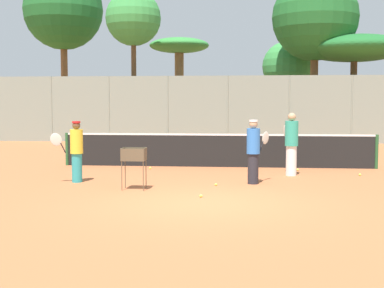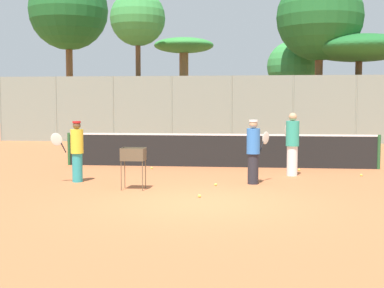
{
  "view_description": "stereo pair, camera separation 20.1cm",
  "coord_description": "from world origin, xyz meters",
  "px_view_note": "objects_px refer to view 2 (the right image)",
  "views": [
    {
      "loc": [
        0.85,
        -10.86,
        2.08
      ],
      "look_at": [
        -0.49,
        2.79,
        1.0
      ],
      "focal_mm": 50.0,
      "sensor_mm": 36.0,
      "label": 1
    },
    {
      "loc": [
        1.05,
        -10.83,
        2.08
      ],
      "look_at": [
        -0.49,
        2.79,
        1.0
      ],
      "focal_mm": 50.0,
      "sensor_mm": 36.0,
      "label": 2
    }
  ],
  "objects_px": {
    "player_yellow_shirt": "(292,144)",
    "tennis_net": "(219,150)",
    "player_red_cap": "(253,151)",
    "parked_car": "(189,127)",
    "ball_cart": "(133,158)",
    "player_white_outfit": "(77,150)"
  },
  "relations": [
    {
      "from": "player_yellow_shirt",
      "to": "tennis_net",
      "type": "bearing_deg",
      "value": 35.02
    },
    {
      "from": "player_red_cap",
      "to": "tennis_net",
      "type": "bearing_deg",
      "value": 55.32
    },
    {
      "from": "parked_car",
      "to": "player_red_cap",
      "type": "bearing_deg",
      "value": -77.89
    },
    {
      "from": "player_yellow_shirt",
      "to": "player_red_cap",
      "type": "bearing_deg",
      "value": 131.16
    },
    {
      "from": "tennis_net",
      "to": "player_red_cap",
      "type": "xyz_separation_m",
      "value": [
        1.09,
        -3.45,
        0.29
      ]
    },
    {
      "from": "tennis_net",
      "to": "ball_cart",
      "type": "distance_m",
      "value": 4.96
    },
    {
      "from": "tennis_net",
      "to": "player_white_outfit",
      "type": "distance_m",
      "value": 5.03
    },
    {
      "from": "tennis_net",
      "to": "player_yellow_shirt",
      "type": "distance_m",
      "value": 2.85
    },
    {
      "from": "tennis_net",
      "to": "player_red_cap",
      "type": "relative_size",
      "value": 6.15
    },
    {
      "from": "parked_car",
      "to": "ball_cart",
      "type": "bearing_deg",
      "value": -87.44
    },
    {
      "from": "player_white_outfit",
      "to": "player_red_cap",
      "type": "height_order",
      "value": "player_red_cap"
    },
    {
      "from": "player_red_cap",
      "to": "player_yellow_shirt",
      "type": "xyz_separation_m",
      "value": [
        1.09,
        1.66,
        0.07
      ]
    },
    {
      "from": "tennis_net",
      "to": "player_red_cap",
      "type": "distance_m",
      "value": 3.63
    },
    {
      "from": "player_red_cap",
      "to": "ball_cart",
      "type": "distance_m",
      "value": 3.08
    },
    {
      "from": "tennis_net",
      "to": "player_yellow_shirt",
      "type": "bearing_deg",
      "value": -39.49
    },
    {
      "from": "player_red_cap",
      "to": "player_white_outfit",
      "type": "bearing_deg",
      "value": 130.04
    },
    {
      "from": "player_yellow_shirt",
      "to": "player_white_outfit",
      "type": "bearing_deg",
      "value": 92.47
    },
    {
      "from": "tennis_net",
      "to": "player_white_outfit",
      "type": "height_order",
      "value": "player_white_outfit"
    },
    {
      "from": "ball_cart",
      "to": "parked_car",
      "type": "relative_size",
      "value": 0.24
    },
    {
      "from": "player_white_outfit",
      "to": "player_yellow_shirt",
      "type": "height_order",
      "value": "player_yellow_shirt"
    },
    {
      "from": "player_red_cap",
      "to": "player_yellow_shirt",
      "type": "bearing_deg",
      "value": 4.47
    },
    {
      "from": "player_white_outfit",
      "to": "ball_cart",
      "type": "distance_m",
      "value": 2.0
    }
  ]
}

